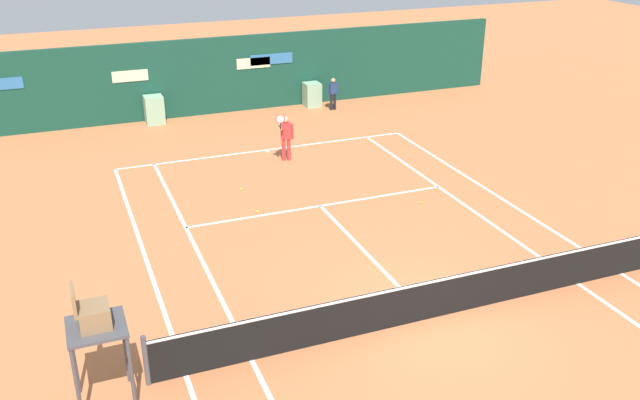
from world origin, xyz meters
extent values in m
plane|color=#C67042|center=(0.00, 0.00, 0.00)|extent=(80.00, 80.00, 0.00)
cube|color=white|center=(0.00, 11.70, 0.00)|extent=(10.60, 0.10, 0.01)
cube|color=white|center=(-5.30, 0.00, 0.00)|extent=(0.10, 23.40, 0.01)
cube|color=white|center=(-4.00, 0.00, 0.00)|extent=(0.10, 23.40, 0.01)
cube|color=white|center=(4.00, 0.00, 0.00)|extent=(0.10, 23.40, 0.01)
cube|color=white|center=(5.30, 0.00, 0.00)|extent=(0.10, 23.40, 0.01)
cube|color=white|center=(0.00, 6.40, 0.00)|extent=(8.00, 0.10, 0.01)
cube|color=white|center=(0.00, 3.20, 0.00)|extent=(0.10, 6.40, 0.01)
cube|color=white|center=(0.00, 11.55, 0.00)|extent=(0.10, 0.24, 0.01)
cylinder|color=#4C4C51|center=(-6.00, 0.00, 0.53)|extent=(0.10, 0.10, 1.07)
cube|color=black|center=(0.00, 0.00, 0.47)|extent=(12.00, 0.03, 0.95)
cube|color=white|center=(0.00, 0.00, 0.92)|extent=(12.00, 0.04, 0.06)
cube|color=#144233|center=(0.00, 17.00, 1.57)|extent=(25.00, 0.24, 3.14)
cube|color=#2D6BA8|center=(1.93, 16.86, 2.11)|extent=(1.86, 0.02, 0.44)
cube|color=#2D6BA8|center=(-8.61, 16.86, 2.01)|extent=(1.53, 0.02, 0.44)
cube|color=beige|center=(1.13, 16.86, 2.00)|extent=(1.45, 0.02, 0.44)
cube|color=beige|center=(-3.93, 16.86, 1.90)|extent=(1.39, 0.02, 0.44)
cube|color=#8CB793|center=(-3.19, 16.45, 0.56)|extent=(0.73, 0.70, 1.12)
cube|color=#8CB793|center=(3.59, 16.45, 0.51)|extent=(0.67, 0.70, 1.02)
cylinder|color=#47474C|center=(-6.32, 0.24, 0.78)|extent=(0.07, 0.07, 1.56)
cylinder|color=#47474C|center=(-6.32, -0.66, 0.78)|extent=(0.07, 0.07, 1.56)
cylinder|color=#47474C|center=(-7.22, 0.24, 0.78)|extent=(0.07, 0.07, 1.56)
cylinder|color=#47474C|center=(-7.22, -0.66, 0.78)|extent=(0.07, 0.07, 1.56)
cylinder|color=#47474C|center=(-6.32, -0.21, 0.47)|extent=(0.04, 0.81, 0.04)
cylinder|color=#47474C|center=(-6.32, -0.21, 0.94)|extent=(0.04, 0.81, 0.04)
cube|color=#47474C|center=(-6.77, -0.21, 1.59)|extent=(1.00, 1.00, 0.06)
cube|color=olive|center=(-6.77, -0.21, 1.82)|extent=(0.52, 0.56, 0.40)
cube|color=olive|center=(-7.06, -0.21, 2.20)|extent=(0.06, 0.56, 0.45)
cylinder|color=red|center=(0.42, 10.43, 0.40)|extent=(0.13, 0.13, 0.79)
cylinder|color=red|center=(0.25, 10.47, 0.40)|extent=(0.13, 0.13, 0.79)
cube|color=red|center=(0.33, 10.45, 1.07)|extent=(0.39, 0.28, 0.55)
sphere|color=tan|center=(0.33, 10.45, 1.45)|extent=(0.22, 0.22, 0.22)
cylinder|color=red|center=(0.55, 10.39, 1.03)|extent=(0.08, 0.08, 0.53)
cylinder|color=tan|center=(0.06, 10.24, 1.30)|extent=(0.21, 0.54, 0.08)
cylinder|color=black|center=(-0.01, 9.98, 1.41)|extent=(0.03, 0.03, 0.22)
torus|color=#DB3838|center=(-0.01, 9.98, 1.66)|extent=(0.30, 0.10, 0.30)
cylinder|color=silver|center=(-0.01, 9.98, 1.66)|extent=(0.25, 0.07, 0.26)
cylinder|color=black|center=(4.30, 15.58, 0.35)|extent=(0.11, 0.11, 0.70)
cylinder|color=black|center=(4.14, 15.58, 0.35)|extent=(0.11, 0.11, 0.70)
cube|color=navy|center=(4.22, 15.58, 0.94)|extent=(0.32, 0.18, 0.49)
sphere|color=tan|center=(4.22, 15.58, 1.28)|extent=(0.19, 0.19, 0.19)
cylinder|color=navy|center=(4.41, 15.58, 0.91)|extent=(0.07, 0.07, 0.47)
cylinder|color=navy|center=(4.02, 15.58, 0.91)|extent=(0.07, 0.07, 0.47)
sphere|color=#CCE033|center=(-1.87, 6.63, 0.03)|extent=(0.07, 0.07, 0.07)
sphere|color=#CCE033|center=(2.85, 5.46, 0.03)|extent=(0.07, 0.07, 0.07)
sphere|color=#CCE033|center=(-1.86, 8.44, 0.03)|extent=(0.07, 0.07, 0.07)
camera|label=1|loc=(-6.87, -10.91, 8.36)|focal=38.83mm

